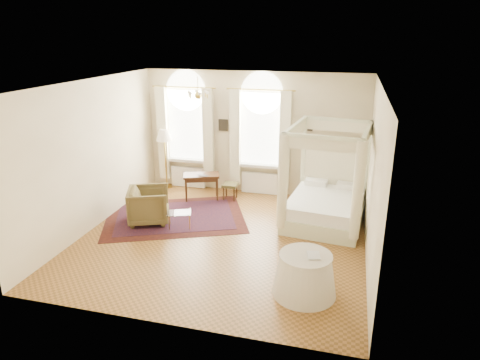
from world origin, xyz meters
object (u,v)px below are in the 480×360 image
object	(u,v)px
stool	(230,186)
coffee_table	(179,214)
floor_lamp	(164,138)
armchair	(149,205)
writing_desk	(201,178)
canopy_bed	(325,202)
side_table	(305,275)
nightstand	(353,194)

from	to	relation	value
stool	coffee_table	world-z (taller)	stool
stool	floor_lamp	bearing A→B (deg)	167.75
coffee_table	floor_lamp	distance (m)	3.00
stool	armchair	xyz separation A→B (m)	(-1.44, -1.88, 0.05)
writing_desk	coffee_table	xyz separation A→B (m)	(0.09, -1.78, -0.27)
armchair	canopy_bed	bearing A→B (deg)	-98.52
writing_desk	stool	world-z (taller)	writing_desk
writing_desk	stool	bearing A→B (deg)	14.80
stool	armchair	size ratio (longest dim) A/B	0.48
writing_desk	armchair	bearing A→B (deg)	-112.69
side_table	stool	bearing A→B (deg)	121.83
armchair	floor_lamp	distance (m)	2.60
canopy_bed	coffee_table	xyz separation A→B (m)	(-3.19, -1.07, -0.20)
stool	coffee_table	distance (m)	2.07
side_table	canopy_bed	bearing A→B (deg)	87.56
writing_desk	coffee_table	distance (m)	1.80
armchair	coffee_table	distance (m)	0.81
stool	nightstand	bearing A→B (deg)	7.89
nightstand	side_table	size ratio (longest dim) A/B	0.52
armchair	coffee_table	world-z (taller)	armchair
coffee_table	side_table	xyz separation A→B (m)	(3.07, -1.93, 0.04)
coffee_table	side_table	distance (m)	3.63
floor_lamp	nightstand	bearing A→B (deg)	0.00
canopy_bed	side_table	bearing A→B (deg)	-92.44
nightstand	stool	size ratio (longest dim) A/B	1.29
writing_desk	side_table	distance (m)	4.88
stool	writing_desk	bearing A→B (deg)	-165.20
nightstand	coffee_table	bearing A→B (deg)	-147.70
floor_lamp	stool	bearing A→B (deg)	-12.25
writing_desk	side_table	world-z (taller)	side_table
armchair	nightstand	bearing A→B (deg)	-85.62
stool	coffee_table	xyz separation A→B (m)	(-0.64, -1.97, -0.04)
armchair	side_table	bearing A→B (deg)	-140.01
nightstand	armchair	size ratio (longest dim) A/B	0.61
coffee_table	nightstand	bearing A→B (deg)	32.30
floor_lamp	writing_desk	bearing A→B (deg)	-26.17
nightstand	side_table	world-z (taller)	side_table
stool	side_table	size ratio (longest dim) A/B	0.40
canopy_bed	coffee_table	world-z (taller)	canopy_bed
nightstand	stool	world-z (taller)	nightstand
nightstand	floor_lamp	bearing A→B (deg)	180.00
coffee_table	floor_lamp	xyz separation A→B (m)	(-1.38, 2.41, 1.13)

